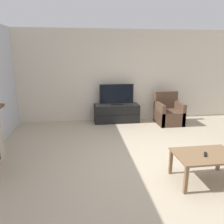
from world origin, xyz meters
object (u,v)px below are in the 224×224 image
(tv, at_px, (117,95))
(armchair, at_px, (168,113))
(tv_stand, at_px, (116,113))
(remote, at_px, (205,154))
(coffee_table, at_px, (205,158))

(tv, relative_size, armchair, 1.10)
(tv_stand, bearing_deg, remote, -75.23)
(tv_stand, bearing_deg, tv, -90.00)
(coffee_table, height_order, remote, remote)
(tv, distance_m, remote, 3.49)
(tv_stand, xyz_separation_m, armchair, (1.50, -0.32, 0.03))
(tv_stand, relative_size, coffee_table, 1.39)
(armchair, bearing_deg, remote, -101.46)
(tv, height_order, armchair, tv)
(coffee_table, relative_size, remote, 6.42)
(tv, bearing_deg, remote, -75.22)
(armchair, height_order, remote, armchair)
(coffee_table, bearing_deg, tv, 105.17)
(tv_stand, xyz_separation_m, tv, (0.00, -0.00, 0.55))
(tv_stand, height_order, coffee_table, tv_stand)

